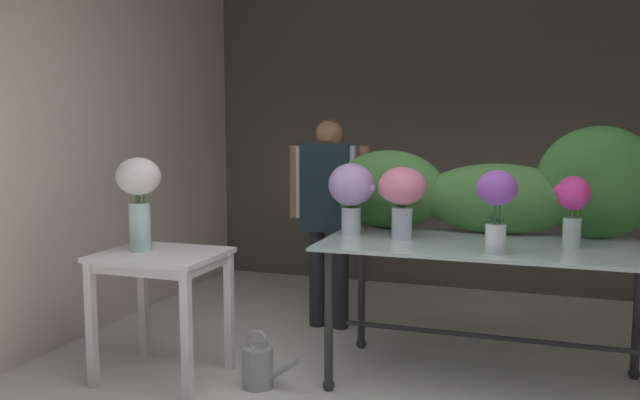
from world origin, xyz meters
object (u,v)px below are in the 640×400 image
Objects in this scene: florist at (329,199)px; vase_magenta_lilies at (572,203)px; vase_rosy_tulips at (402,193)px; vase_white_roses_tall at (138,191)px; watering_can at (258,366)px; display_table_glass at (488,264)px; side_table_white at (162,270)px; vase_violet_peonies at (497,201)px; vase_lilac_hydrangea at (351,190)px.

florist is 1.80m from vase_magenta_lilies.
vase_rosy_tulips is 1.58m from vase_white_roses_tall.
florist is 1.47m from watering_can.
display_table_glass is 4.80× the size of vase_magenta_lilies.
vase_rosy_tulips is at bearing 20.06° from side_table_white.
florist reaches higher than vase_rosy_tulips.
vase_rosy_tulips is 0.63m from vase_violet_peonies.
vase_violet_peonies reaches higher than vase_magenta_lilies.
vase_lilac_hydrangea is 1.01× the size of vase_violet_peonies.
vase_violet_peonies is (1.25, -1.05, 0.14)m from florist.
florist is 1.49m from vase_white_roses_tall.
display_table_glass is 4.27× the size of vase_lilac_hydrangea.
side_table_white is 1.95× the size of vase_magenta_lilies.
display_table_glass is 1.93m from side_table_white.
watering_can is at bearing -159.84° from display_table_glass.
watering_can is (-1.26, -0.46, -0.60)m from display_table_glass.
display_table_glass is at bearing 98.66° from vase_violet_peonies.
side_table_white is at bearing -159.94° from vase_rosy_tulips.
vase_violet_peonies is (0.05, -0.31, 0.41)m from display_table_glass.
vase_white_roses_tall is 1.26m from watering_can.
display_table_glass reaches higher than side_table_white.
florist is at bearing 156.30° from vase_magenta_lilies.
vase_lilac_hydrangea is (0.37, -0.69, 0.14)m from florist.
florist is 3.98× the size of vase_magenta_lilies.
vase_violet_peonies is at bearing 6.53° from watering_can.
side_table_white is at bearing -175.10° from watering_can.
watering_can is (-0.05, -1.19, -0.86)m from florist.
florist reaches higher than display_table_glass.
vase_magenta_lilies is at bearing 1.86° from vase_rosy_tulips.
vase_rosy_tulips is 0.98× the size of vase_violet_peonies.
side_table_white is 1.76× the size of vase_violet_peonies.
vase_rosy_tulips is 1.23× the size of watering_can.
vase_rosy_tulips is at bearing 30.56° from watering_can.
vase_white_roses_tall is (-1.17, -0.55, 0.01)m from vase_lilac_hydrangea.
vase_magenta_lilies is (1.65, -0.72, 0.11)m from florist.
vase_lilac_hydrangea reaches higher than vase_violet_peonies.
vase_magenta_lilies is 1.13× the size of watering_can.
vase_lilac_hydrangea is 0.79× the size of vase_white_roses_tall.
vase_lilac_hydrangea is at bearing 158.23° from vase_violet_peonies.
vase_violet_peonies is at bearing -27.70° from vase_rosy_tulips.
vase_lilac_hydrangea reaches higher than watering_can.
vase_white_roses_tall is (-1.50, -0.49, 0.01)m from vase_rosy_tulips.
side_table_white is 1.25m from vase_lilac_hydrangea.
watering_can is at bearing 3.81° from vase_white_roses_tall.
display_table_glass is at bearing -178.56° from vase_magenta_lilies.
display_table_glass is 1.20× the size of florist.
vase_magenta_lilies is 2.01m from watering_can.
watering_can is (-0.75, -0.44, -1.00)m from vase_rosy_tulips.
vase_lilac_hydrangea is 1.28m from vase_magenta_lilies.
vase_lilac_hydrangea is at bearing 178.62° from vase_magenta_lilies.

